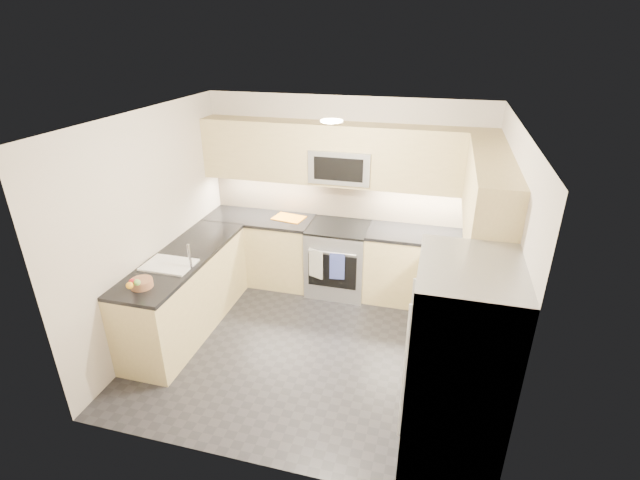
{
  "coord_description": "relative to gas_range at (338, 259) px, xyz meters",
  "views": [
    {
      "loc": [
        1.17,
        -4.04,
        3.25
      ],
      "look_at": [
        0.0,
        0.35,
        1.15
      ],
      "focal_mm": 26.0,
      "sensor_mm": 36.0,
      "label": 1
    }
  ],
  "objects": [
    {
      "name": "wall_back",
      "position": [
        0.0,
        0.32,
        0.79
      ],
      "size": [
        3.6,
        0.02,
        2.5
      ],
      "primitive_type": "cube",
      "color": "beige",
      "rests_on": "floor"
    },
    {
      "name": "fruit_basket",
      "position": [
        -1.51,
        -1.99,
        0.52
      ],
      "size": [
        0.28,
        0.28,
        0.08
      ],
      "primitive_type": "cylinder",
      "rotation": [
        0.0,
        0.0,
        0.35
      ],
      "color": "#A06B4A",
      "rests_on": "countertop_peninsula"
    },
    {
      "name": "fruit_pear",
      "position": [
        -1.48,
        -2.09,
        0.6
      ],
      "size": [
        0.06,
        0.06,
        0.06
      ],
      "primitive_type": "sphere",
      "color": "#78BD51",
      "rests_on": "fruit_basket"
    },
    {
      "name": "faucet",
      "position": [
        -1.24,
        -1.53,
        0.62
      ],
      "size": [
        0.03,
        0.03,
        0.28
      ],
      "primitive_type": "cylinder",
      "color": "silver",
      "rests_on": "countertop_peninsula"
    },
    {
      "name": "refrigerator",
      "position": [
        1.45,
        -2.43,
        0.45
      ],
      "size": [
        0.7,
        0.9,
        1.8
      ],
      "primitive_type": "cube",
      "color": "#9A9DA2",
      "rests_on": "floor"
    },
    {
      "name": "base_cab_back_left",
      "position": [
        -1.09,
        0.02,
        -0.01
      ],
      "size": [
        1.42,
        0.6,
        0.9
      ],
      "primitive_type": "cube",
      "color": "#D9C282",
      "rests_on": "floor"
    },
    {
      "name": "base_cab_peninsula",
      "position": [
        -1.5,
        -1.28,
        -0.01
      ],
      "size": [
        0.6,
        2.0,
        0.9
      ],
      "primitive_type": "cube",
      "color": "#D9C282",
      "rests_on": "floor"
    },
    {
      "name": "countertop_peninsula",
      "position": [
        -1.5,
        -1.28,
        0.47
      ],
      "size": [
        0.63,
        2.0,
        0.04
      ],
      "primitive_type": "cube",
      "color": "black",
      "rests_on": "base_cab_peninsula"
    },
    {
      "name": "cutting_board",
      "position": [
        -0.69,
        0.07,
        0.49
      ],
      "size": [
        0.44,
        0.34,
        0.01
      ],
      "primitive_type": "cube",
      "rotation": [
        0.0,
        0.0,
        -0.17
      ],
      "color": "orange",
      "rests_on": "countertop_back_left"
    },
    {
      "name": "countertop_back_left",
      "position": [
        -1.09,
        0.02,
        0.47
      ],
      "size": [
        1.42,
        0.63,
        0.04
      ],
      "primitive_type": "cube",
      "color": "black",
      "rests_on": "base_cab_back_left"
    },
    {
      "name": "backsplash_back",
      "position": [
        0.0,
        0.32,
        0.74
      ],
      "size": [
        3.6,
        0.01,
        0.51
      ],
      "primitive_type": "cube",
      "color": "#C4AC8E",
      "rests_on": "wall_back"
    },
    {
      "name": "base_cab_back_right",
      "position": [
        1.09,
        0.02,
        -0.01
      ],
      "size": [
        1.42,
        0.6,
        0.9
      ],
      "primitive_type": "cube",
      "color": "#D9C282",
      "rests_on": "floor"
    },
    {
      "name": "utensil_bowl",
      "position": [
        1.69,
        0.01,
        0.55
      ],
      "size": [
        0.31,
        0.31,
        0.14
      ],
      "primitive_type": "cylinder",
      "rotation": [
        0.0,
        0.0,
        0.36
      ],
      "color": "#64B84F",
      "rests_on": "countertop_back_right"
    },
    {
      "name": "oven_handle",
      "position": [
        0.0,
        -0.35,
        0.26
      ],
      "size": [
        0.6,
        0.02,
        0.02
      ],
      "primitive_type": "cylinder",
      "rotation": [
        0.0,
        1.57,
        0.0
      ],
      "color": "#B2B5BA",
      "rests_on": "gas_range"
    },
    {
      "name": "countertop_back_right",
      "position": [
        1.09,
        0.02,
        0.47
      ],
      "size": [
        1.42,
        0.63,
        0.04
      ],
      "primitive_type": "cube",
      "color": "black",
      "rests_on": "base_cab_back_right"
    },
    {
      "name": "fridge_handle_right",
      "position": [
        1.08,
        -2.25,
        0.49
      ],
      "size": [
        0.02,
        0.02,
        1.2
      ],
      "primitive_type": "cylinder",
      "color": "#B2B5BA",
      "rests_on": "refrigerator"
    },
    {
      "name": "fridge_handle_left",
      "position": [
        1.08,
        -2.61,
        0.49
      ],
      "size": [
        0.02,
        0.02,
        1.2
      ],
      "primitive_type": "cylinder",
      "color": "#B2B5BA",
      "rests_on": "refrigerator"
    },
    {
      "name": "wall_front",
      "position": [
        0.0,
        -2.88,
        0.79
      ],
      "size": [
        3.6,
        0.02,
        2.5
      ],
      "primitive_type": "cube",
      "color": "beige",
      "rests_on": "floor"
    },
    {
      "name": "upper_cab_back",
      "position": [
        0.0,
        0.15,
        1.37
      ],
      "size": [
        3.6,
        0.35,
        0.75
      ],
      "primitive_type": "cube",
      "color": "#D9C282",
      "rests_on": "wall_back"
    },
    {
      "name": "oven_door_glass",
      "position": [
        0.0,
        -0.33,
        -0.01
      ],
      "size": [
        0.62,
        0.02,
        0.45
      ],
      "primitive_type": "cube",
      "color": "black",
      "rests_on": "gas_range"
    },
    {
      "name": "upper_cab_right",
      "position": [
        1.62,
        -1.0,
        1.37
      ],
      "size": [
        0.35,
        1.95,
        0.75
      ],
      "primitive_type": "cube",
      "color": "#D9C282",
      "rests_on": "wall_right"
    },
    {
      "name": "gas_range",
      "position": [
        0.0,
        0.0,
        0.0
      ],
      "size": [
        0.76,
        0.65,
        0.91
      ],
      "primitive_type": "cube",
      "color": "#98999F",
      "rests_on": "floor"
    },
    {
      "name": "wall_left",
      "position": [
        -1.8,
        -1.28,
        0.79
      ],
      "size": [
        0.02,
        3.2,
        2.5
      ],
      "primitive_type": "cube",
      "color": "beige",
      "rests_on": "floor"
    },
    {
      "name": "fruit_orange",
      "position": [
        -1.51,
        -2.16,
        0.6
      ],
      "size": [
        0.07,
        0.07,
        0.07
      ],
      "primitive_type": "sphere",
      "color": "#FBA71B",
      "rests_on": "fruit_basket"
    },
    {
      "name": "floor",
      "position": [
        0.0,
        -1.28,
        -0.46
      ],
      "size": [
        3.6,
        3.2,
        0.0
      ],
      "primitive_type": "cube",
      "color": "#232227",
      "rests_on": "ground"
    },
    {
      "name": "wall_right",
      "position": [
        1.8,
        -1.28,
        0.79
      ],
      "size": [
        0.02,
        3.2,
        2.5
      ],
      "primitive_type": "cube",
      "color": "beige",
      "rests_on": "floor"
    },
    {
      "name": "range_cooktop",
      "position": [
        0.0,
        0.0,
        0.46
      ],
      "size": [
        0.76,
        0.65,
        0.03
      ],
      "primitive_type": "cube",
      "color": "black",
      "rests_on": "gas_range"
    },
    {
      "name": "fruit_apple",
      "position": [
        -1.53,
        -2.1,
        0.6
      ],
      "size": [
        0.06,
        0.06,
        0.06
      ],
      "primitive_type": "sphere",
      "color": "maroon",
      "rests_on": "fruit_basket"
    },
    {
      "name": "base_cab_right",
      "position": [
        1.5,
        -1.12,
        -0.01
      ],
      "size": [
        0.6,
        1.7,
        0.9
      ],
      "primitive_type": "cube",
      "color": "#D9C282",
      "rests_on": "floor"
    },
    {
      "name": "dish_towel_blue",
      "position": [
        0.07,
        -0.37,
        0.1
      ],
      "size": [
        0.19,
        0.04,
        0.35
      ],
      "primitive_type": "cube",
      "rotation": [
        0.0,
        0.0,
        0.14
      ],
      "color": "#344090",
      "rests_on": "oven_handle"
    },
    {
      "name": "dish_towel_check",
      "position": [
        -0.2,
        -0.37,
        0.1
      ],
      "size": [
        0.2,
        0.09,
        0.39
      ],
      "primitive_type": "cube",
      "rotation": [
        0.0,
        0.0,
        -0.36
      ],
      "color": "silver",
      "rests_on": "oven_handle"
    },
    {
      "name": "ceiling",
      "position": [
        0.0,
        -1.28,
        2.04
      ],
      "size": [
        3.6,
        3.2,
        0.02
      ],
      "primitive_type": "cube",
      "color": "beige",
      "rests_on": "wall_back"
    },
    {
      "name": "sink_basin",
      "position": [
        -1.5,
        -1.53,
        0.42
      ],
      "size": [
        0.52,
        0.38,
        0.16
      ],
      "primitive_type": "cube",
      "color": "white",
      "rests_on": "base_cab_peninsula"
    },
    {
      "name": "microwave_door",
      "position": [
        0.0,
        -0.08,
        1.24
      ],
      "size": [
        0.6,
        0.01,
        0.28
      ],
      "primitive_type": "cube",
      "color": "black",
      "rests_on": "microwave"
    },
    {
      "name": "countertop_right",
      "position": [
        1.5,
        -1.12,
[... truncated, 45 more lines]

